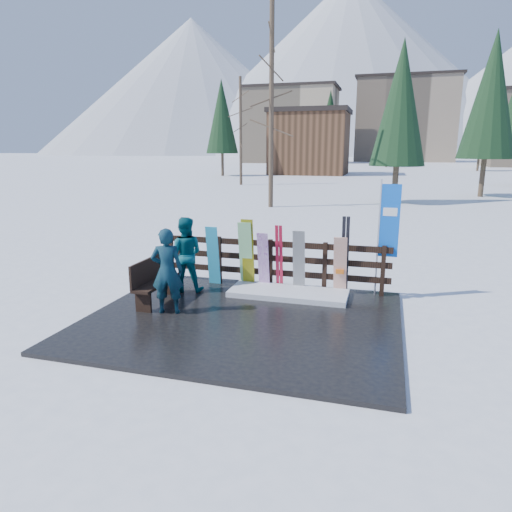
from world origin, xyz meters
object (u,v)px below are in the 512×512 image
(person_front, at_px, (167,271))
(person_back, at_px, (185,254))
(snowboard_4, at_px, (299,261))
(bench, at_px, (154,279))
(snowboard_0, at_px, (213,256))
(snowboard_1, at_px, (246,255))
(snowboard_3, at_px, (263,261))
(snowboard_5, at_px, (340,266))
(snowboard_2, at_px, (248,254))
(rental_flag, at_px, (387,225))

(person_front, distance_m, person_back, 1.49)
(snowboard_4, height_order, person_back, person_back)
(bench, xyz_separation_m, snowboard_0, (0.73, 1.62, 0.21))
(bench, xyz_separation_m, snowboard_1, (1.56, 1.62, 0.28))
(snowboard_1, relative_size, person_back, 0.92)
(bench, height_order, person_front, person_front)
(snowboard_3, height_order, person_front, person_front)
(snowboard_0, height_order, snowboard_4, snowboard_4)
(snowboard_5, relative_size, person_back, 0.81)
(snowboard_3, relative_size, snowboard_5, 0.99)
(snowboard_3, distance_m, snowboard_5, 1.78)
(snowboard_2, relative_size, snowboard_4, 1.14)
(snowboard_0, xyz_separation_m, snowboard_2, (0.88, -0.00, 0.11))
(snowboard_5, bearing_deg, snowboard_1, 180.00)
(bench, distance_m, snowboard_1, 2.27)
(snowboard_2, xyz_separation_m, person_front, (-1.03, -2.11, 0.04))
(snowboard_0, bearing_deg, snowboard_2, -0.00)
(snowboard_5, height_order, person_front, person_front)
(rental_flag, bearing_deg, snowboard_4, -171.86)
(snowboard_4, relative_size, snowboard_5, 1.04)
(snowboard_0, bearing_deg, bench, -114.16)
(snowboard_0, xyz_separation_m, snowboard_1, (0.83, -0.00, 0.07))
(snowboard_0, bearing_deg, person_back, -124.10)
(snowboard_1, xyz_separation_m, snowboard_2, (0.05, -0.00, 0.04))
(bench, height_order, snowboard_5, snowboard_5)
(snowboard_2, relative_size, snowboard_5, 1.19)
(rental_flag, bearing_deg, snowboard_1, -175.12)
(person_front, bearing_deg, snowboard_1, -130.96)
(snowboard_0, xyz_separation_m, person_front, (-0.15, -2.11, 0.15))
(snowboard_5, bearing_deg, snowboard_3, 180.00)
(rental_flag, bearing_deg, bench, -158.16)
(bench, height_order, rental_flag, rental_flag)
(snowboard_0, height_order, snowboard_1, snowboard_1)
(bench, relative_size, snowboard_2, 0.90)
(rental_flag, bearing_deg, person_front, -150.15)
(snowboard_0, bearing_deg, snowboard_1, -0.00)
(snowboard_0, distance_m, rental_flag, 4.10)
(snowboard_2, bearing_deg, snowboard_3, 0.00)
(snowboard_3, relative_size, person_back, 0.79)
(bench, relative_size, snowboard_3, 1.09)
(bench, height_order, snowboard_2, snowboard_2)
(person_back, bearing_deg, rental_flag, 177.11)
(bench, distance_m, snowboard_0, 1.79)
(bench, height_order, snowboard_1, snowboard_1)
(rental_flag, distance_m, person_front, 4.84)
(bench, bearing_deg, snowboard_2, 45.21)
(rental_flag, relative_size, person_back, 1.50)
(snowboard_5, bearing_deg, bench, -156.72)
(snowboard_3, height_order, person_back, person_back)
(snowboard_1, bearing_deg, snowboard_3, 0.00)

